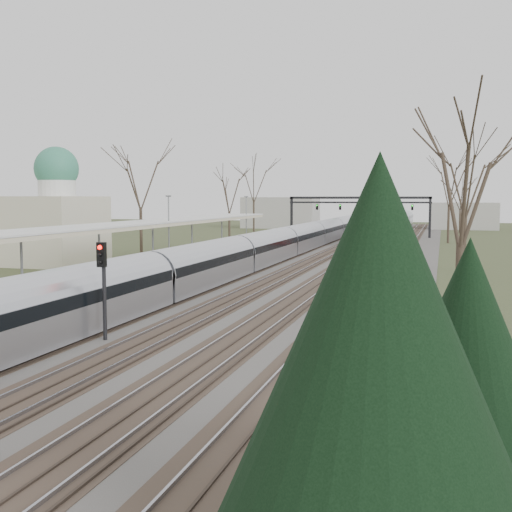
{
  "coord_description": "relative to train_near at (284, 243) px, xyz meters",
  "views": [
    {
      "loc": [
        12.35,
        -10.92,
        5.86
      ],
      "look_at": [
        0.41,
        29.92,
        2.0
      ],
      "focal_mm": 45.0,
      "sensor_mm": 36.0,
      "label": 1
    }
  ],
  "objects": [
    {
      "name": "dome_building",
      "position": [
        -19.21,
        -11.82,
        2.24
      ],
      "size": [
        10.0,
        8.0,
        10.3
      ],
      "color": "beige",
      "rests_on": "ground"
    },
    {
      "name": "tree_east_near",
      "position": [
        15.5,
        -34.82,
        5.08
      ],
      "size": [
        4.5,
        4.5,
        9.27
      ],
      "color": "#2D231C",
      "rests_on": "ground"
    },
    {
      "name": "platform",
      "position": [
        -6.55,
        -12.32,
        -0.98
      ],
      "size": [
        3.5,
        69.0,
        1.0
      ],
      "primitive_type": "cube",
      "color": "#9E9B93",
      "rests_on": "ground"
    },
    {
      "name": "signal_post",
      "position": [
        1.75,
        -37.9,
        1.25
      ],
      "size": [
        0.35,
        0.45,
        4.1
      ],
      "color": "black",
      "rests_on": "ground"
    },
    {
      "name": "track_bed",
      "position": [
        2.76,
        5.18,
        -1.42
      ],
      "size": [
        24.0,
        160.0,
        0.22
      ],
      "color": "#474442",
      "rests_on": "ground"
    },
    {
      "name": "evergreen_clump",
      "position": [
        14.42,
        -51.02,
        1.79
      ],
      "size": [
        5.9,
        7.1,
        6.5
      ],
      "color": "#2D231C",
      "rests_on": "ground"
    },
    {
      "name": "train_near",
      "position": [
        0.0,
        0.0,
        0.0
      ],
      "size": [
        2.62,
        90.21,
        3.05
      ],
      "color": "#B8BBC3",
      "rests_on": "ground"
    },
    {
      "name": "signal_gantry",
      "position": [
        2.79,
        35.16,
        3.43
      ],
      "size": [
        21.0,
        0.59,
        6.08
      ],
      "color": "black",
      "rests_on": "ground"
    },
    {
      "name": "tree_east_far",
      "position": [
        16.5,
        -7.82,
        5.81
      ],
      "size": [
        5.0,
        5.0,
        10.3
      ],
      "color": "#2D231C",
      "rests_on": "ground"
    },
    {
      "name": "train_far",
      "position": [
        7.0,
        51.18,
        0.0
      ],
      "size": [
        2.62,
        75.21,
        3.05
      ],
      "color": "#B8BBC3",
      "rests_on": "ground"
    },
    {
      "name": "canopy",
      "position": [
        -6.55,
        -16.84,
        2.45
      ],
      "size": [
        4.1,
        50.0,
        3.11
      ],
      "color": "slate",
      "rests_on": "platform"
    },
    {
      "name": "tree_west_far",
      "position": [
        -14.5,
        -1.82,
        6.54
      ],
      "size": [
        5.5,
        5.5,
        11.33
      ],
      "color": "#2D231C",
      "rests_on": "ground"
    }
  ]
}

